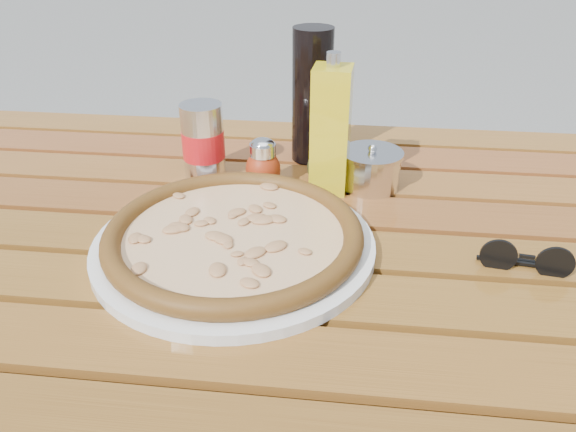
# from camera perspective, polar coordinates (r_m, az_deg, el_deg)

# --- Properties ---
(table) EXTENTS (1.40, 0.90, 0.75)m
(table) POSITION_cam_1_polar(r_m,az_deg,el_deg) (0.78, -0.17, -7.50)
(table) COLOR #3A1F0D
(table) RESTS_ON ground
(plate) EXTENTS (0.38, 0.38, 0.01)m
(plate) POSITION_cam_1_polar(r_m,az_deg,el_deg) (0.72, -5.47, -2.91)
(plate) COLOR white
(plate) RESTS_ON table
(pizza) EXTENTS (0.35, 0.35, 0.03)m
(pizza) POSITION_cam_1_polar(r_m,az_deg,el_deg) (0.72, -5.53, -1.85)
(pizza) COLOR #FFE6B6
(pizza) RESTS_ON plate
(pepper_shaker) EXTENTS (0.07, 0.07, 0.08)m
(pepper_shaker) POSITION_cam_1_polar(r_m,az_deg,el_deg) (0.86, -2.56, 5.24)
(pepper_shaker) COLOR #A43112
(pepper_shaker) RESTS_ON table
(oregano_shaker) EXTENTS (0.06, 0.06, 0.08)m
(oregano_shaker) POSITION_cam_1_polar(r_m,az_deg,el_deg) (0.87, 3.75, 5.47)
(oregano_shaker) COLOR #38411A
(oregano_shaker) RESTS_ON table
(dark_bottle) EXTENTS (0.08, 0.08, 0.22)m
(dark_bottle) POSITION_cam_1_polar(r_m,az_deg,el_deg) (0.94, 2.46, 12.06)
(dark_bottle) COLOR black
(dark_bottle) RESTS_ON table
(soda_can) EXTENTS (0.08, 0.08, 0.12)m
(soda_can) POSITION_cam_1_polar(r_m,az_deg,el_deg) (0.90, -8.61, 7.44)
(soda_can) COLOR silver
(soda_can) RESTS_ON table
(olive_oil_cruet) EXTENTS (0.06, 0.06, 0.21)m
(olive_oil_cruet) POSITION_cam_1_polar(r_m,az_deg,el_deg) (0.84, 4.36, 8.70)
(olive_oil_cruet) COLOR gold
(olive_oil_cruet) RESTS_ON table
(parmesan_tin) EXTENTS (0.12, 0.12, 0.07)m
(parmesan_tin) POSITION_cam_1_polar(r_m,az_deg,el_deg) (0.88, 8.42, 4.78)
(parmesan_tin) COLOR silver
(parmesan_tin) RESTS_ON table
(sunglasses) EXTENTS (0.11, 0.03, 0.04)m
(sunglasses) POSITION_cam_1_polar(r_m,az_deg,el_deg) (0.74, 23.01, -4.12)
(sunglasses) COLOR black
(sunglasses) RESTS_ON table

